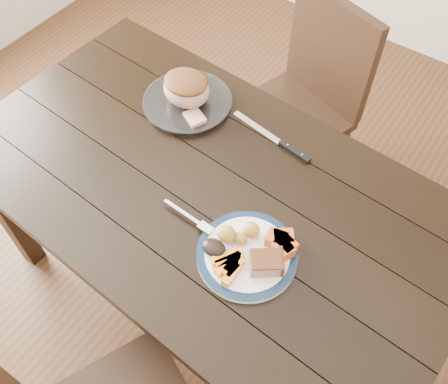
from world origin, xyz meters
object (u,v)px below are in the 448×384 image
Objects in this scene: chair_far at (304,97)px; carving_knife at (285,145)px; dinner_plate at (247,255)px; fork at (192,218)px; dining_table at (207,202)px; serving_platter at (188,103)px; pork_slice at (266,263)px; roast_joint at (186,89)px.

chair_far reaches higher than carving_knife.
chair_far is 2.91× the size of carving_knife.
fork reaches higher than dinner_plate.
serving_platter reaches higher than dining_table.
chair_far reaches higher than pork_slice.
dinner_plate is 0.88× the size of carving_knife.
pork_slice is (0.56, -0.38, 0.03)m from serving_platter.
fork is 1.09× the size of roast_joint.
serving_platter is at bearing 131.66° from fork.
dining_table is 0.18m from fork.
dinner_plate is 0.63m from roast_joint.
chair_far is 3.30× the size of dinner_plate.
serving_platter is (-0.26, 0.24, 0.10)m from dining_table.
chair_far reaches higher than serving_platter.
dining_table is at bearing -104.48° from carving_knife.
roast_joint is (-0.31, 0.37, 0.05)m from fork.
dining_table is 0.37m from serving_platter.
dining_table is 0.39m from roast_joint.
chair_far is 0.61m from roast_joint.
roast_joint is at bearing 143.15° from dinner_plate.
chair_far is at bearing 111.63° from pork_slice.
dinner_plate is 0.94× the size of serving_platter.
dining_table is 0.29m from dinner_plate.
fork is 0.56× the size of carving_knife.
chair_far reaches higher than fork.
serving_platter is at bearing 83.29° from chair_far.
chair_far is 0.98m from pork_slice.
carving_knife is at bearing 126.14° from chair_far.
pork_slice is (0.30, -0.14, 0.13)m from dining_table.
dining_table is 5.47× the size of serving_platter.
dinner_plate is at bearing -36.85° from roast_joint.
dinner_plate reaches higher than carving_knife.
chair_far is at bearing 117.27° from carving_knife.
pork_slice is at bearing -34.04° from roast_joint.
chair_far is at bearing 98.22° from fork.
carving_knife is at bearing 107.03° from dinner_plate.
fork is (-0.26, 0.01, -0.02)m from pork_slice.
carving_knife is (0.07, 0.41, -0.01)m from fork.
fork is (0.09, -0.87, 0.25)m from chair_far.
carving_knife reaches higher than dining_table.
dining_table is 5.84× the size of dinner_plate.
carving_knife is at bearing 4.77° from roast_joint.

